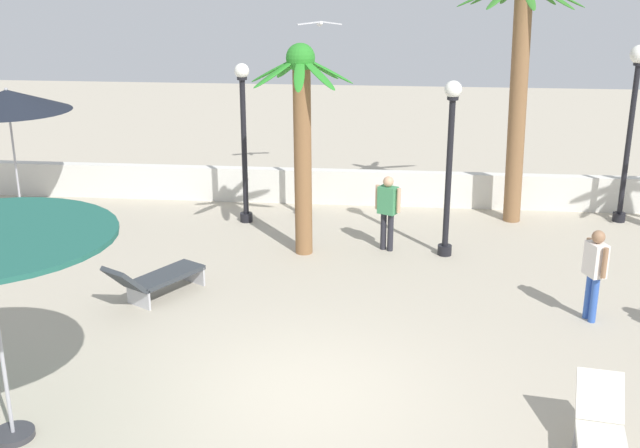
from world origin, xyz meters
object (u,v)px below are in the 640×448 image
at_px(lamp_post_3, 302,127).
at_px(seagull_0, 320,23).
at_px(guest_0, 595,267).
at_px(lamp_post_0, 244,134).
at_px(lamp_post_1, 633,109).
at_px(palm_tree_0, 302,124).
at_px(guest_1, 388,206).
at_px(lounge_chair_1, 155,278).
at_px(palm_tree_1, 519,69).
at_px(patio_umbrella_1, 7,101).
at_px(lamp_post_2, 450,156).
at_px(lounge_chair_2, 602,442).

distance_m(lamp_post_3, seagull_0, 3.18).
distance_m(guest_0, seagull_0, 9.68).
height_order(lamp_post_0, lamp_post_1, lamp_post_1).
xyz_separation_m(palm_tree_0, guest_1, (1.68, 0.31, -1.69)).
xyz_separation_m(lamp_post_0, lounge_chair_1, (-0.75, -4.38, -1.62)).
xyz_separation_m(palm_tree_1, lounge_chair_1, (-6.62, -5.04, -3.01)).
height_order(lamp_post_0, guest_0, lamp_post_0).
bearing_deg(lamp_post_0, palm_tree_1, 6.48).
xyz_separation_m(patio_umbrella_1, lounge_chair_1, (4.38, -4.05, -2.31)).
relative_size(palm_tree_0, lamp_post_0, 1.17).
distance_m(palm_tree_0, lamp_post_2, 2.91).
relative_size(patio_umbrella_1, lamp_post_3, 0.79).
bearing_deg(lounge_chair_2, lounge_chair_1, 146.97).
height_order(lamp_post_1, lamp_post_3, lamp_post_1).
bearing_deg(lamp_post_0, palm_tree_0, -50.73).
height_order(palm_tree_1, lamp_post_1, palm_tree_1).
height_order(palm_tree_0, lamp_post_0, palm_tree_0).
height_order(lamp_post_0, seagull_0, seagull_0).
xyz_separation_m(lamp_post_1, lamp_post_3, (-7.17, -0.23, -0.49)).
height_order(lamp_post_2, lamp_post_3, lamp_post_3).
bearing_deg(patio_umbrella_1, palm_tree_0, -12.85).
relative_size(palm_tree_0, lamp_post_2, 1.19).
xyz_separation_m(patio_umbrella_1, palm_tree_1, (11.00, 1.00, 0.70)).
bearing_deg(palm_tree_0, guest_0, -27.72).
bearing_deg(patio_umbrella_1, lamp_post_0, 3.70).
xyz_separation_m(palm_tree_0, palm_tree_1, (4.36, 2.51, 0.78)).
relative_size(patio_umbrella_1, palm_tree_0, 0.72).
relative_size(lamp_post_2, lamp_post_3, 0.91).
distance_m(patio_umbrella_1, palm_tree_0, 6.81).
height_order(lamp_post_2, guest_1, lamp_post_2).
distance_m(palm_tree_0, seagull_0, 5.10).
distance_m(lamp_post_2, seagull_0, 5.97).
bearing_deg(lamp_post_2, lamp_post_0, 158.67).
height_order(lamp_post_1, lounge_chair_2, lamp_post_1).
relative_size(lamp_post_0, lounge_chair_2, 1.81).
bearing_deg(lamp_post_0, lamp_post_3, 27.04).
bearing_deg(lounge_chair_1, patio_umbrella_1, 137.24).
distance_m(lamp_post_2, guest_0, 3.72).
relative_size(patio_umbrella_1, lounge_chair_2, 1.54).
relative_size(lounge_chair_1, guest_0, 1.23).
distance_m(patio_umbrella_1, guest_0, 12.52).
xyz_separation_m(palm_tree_1, seagull_0, (-4.51, 2.35, 0.74)).
xyz_separation_m(guest_0, guest_1, (-3.37, 2.96, -0.00)).
relative_size(palm_tree_0, palm_tree_1, 0.76).
xyz_separation_m(lounge_chair_2, guest_1, (-2.58, 7.08, 0.54)).
height_order(palm_tree_0, lounge_chair_2, palm_tree_0).
height_order(lounge_chair_2, seagull_0, seagull_0).
distance_m(lounge_chair_1, lounge_chair_2, 7.77).
xyz_separation_m(lamp_post_0, lamp_post_2, (4.35, -1.70, 0.01)).
distance_m(palm_tree_1, guest_0, 5.76).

